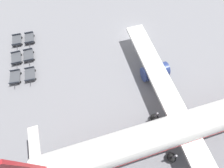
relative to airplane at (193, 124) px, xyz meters
name	(u,v)px	position (x,y,z in m)	size (l,w,h in m)	color
ground_plane	(135,33)	(-19.11, -1.61, -3.27)	(500.00, 500.00, 0.00)	gray
airplane	(193,124)	(0.00, 0.00, 0.00)	(36.14, 43.30, 13.25)	white
baggage_dolly_row_near_col_a	(17,40)	(-21.38, -22.96, -2.80)	(3.15, 1.75, 0.92)	#424449
baggage_dolly_row_near_col_b	(16,58)	(-17.31, -22.91, -2.80)	(3.18, 1.82, 0.92)	#424449
baggage_dolly_row_near_col_c	(15,77)	(-13.51, -22.95, -2.80)	(3.13, 1.71, 0.92)	#424449
baggage_dolly_row_mid_a_col_a	(30,38)	(-21.39, -20.77, -2.80)	(3.15, 1.74, 0.92)	#424449
baggage_dolly_row_mid_a_col_b	(29,56)	(-17.45, -20.88, -2.80)	(3.17, 1.80, 0.92)	#424449
baggage_dolly_row_mid_a_col_c	(30,75)	(-13.52, -20.64, -2.80)	(3.14, 1.73, 0.92)	#424449
stand_guidance_stripe	(118,144)	(-0.24, -9.24, -3.26)	(2.75, 31.74, 0.01)	yellow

